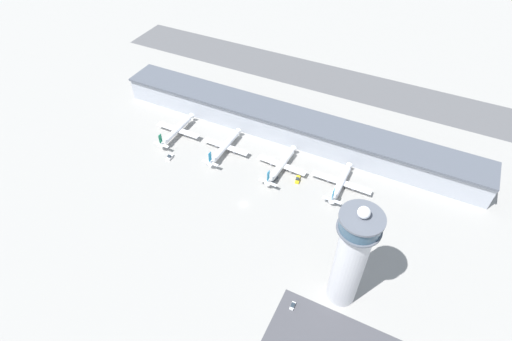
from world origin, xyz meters
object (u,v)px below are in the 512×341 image
(airplane_gate_alpha, at_px, (177,130))
(airplane_gate_charlie, at_px, (281,165))
(service_truck_catering, at_px, (273,179))
(service_truck_fuel, at_px, (170,157))
(control_tower, at_px, (351,257))
(airplane_gate_bravo, at_px, (225,146))
(car_navy_sedan, at_px, (293,306))
(service_truck_baggage, at_px, (298,180))
(airplane_gate_delta, at_px, (341,182))

(airplane_gate_alpha, relative_size, airplane_gate_charlie, 1.00)
(airplane_gate_charlie, distance_m, service_truck_catering, 11.11)
(service_truck_fuel, bearing_deg, airplane_gate_alpha, 112.29)
(control_tower, height_order, airplane_gate_bravo, control_tower)
(service_truck_fuel, height_order, car_navy_sedan, service_truck_fuel)
(airplane_gate_bravo, relative_size, service_truck_baggage, 5.73)
(service_truck_catering, distance_m, car_navy_sedan, 83.52)
(service_truck_fuel, bearing_deg, service_truck_catering, 9.78)
(control_tower, distance_m, service_truck_baggage, 83.86)
(service_truck_catering, bearing_deg, airplane_gate_charlie, 86.43)
(airplane_gate_alpha, bearing_deg, service_truck_fuel, -67.71)
(airplane_gate_alpha, height_order, airplane_gate_delta, airplane_gate_alpha)
(airplane_gate_bravo, xyz_separation_m, service_truck_catering, (39.83, -10.27, -3.39))
(airplane_gate_alpha, height_order, service_truck_fuel, airplane_gate_alpha)
(airplane_gate_delta, relative_size, car_navy_sedan, 8.75)
(airplane_gate_bravo, height_order, airplane_gate_charlie, airplane_gate_charlie)
(control_tower, distance_m, airplane_gate_delta, 76.79)
(airplane_gate_bravo, xyz_separation_m, airplane_gate_delta, (78.89, 2.44, -0.06))
(airplane_gate_alpha, distance_m, airplane_gate_bravo, 38.25)
(service_truck_fuel, height_order, service_truck_baggage, service_truck_fuel)
(car_navy_sedan, bearing_deg, airplane_gate_charlie, 117.36)
(airplane_gate_alpha, distance_m, airplane_gate_charlie, 78.74)
(airplane_gate_alpha, distance_m, airplane_gate_delta, 117.16)
(control_tower, height_order, airplane_gate_alpha, control_tower)
(control_tower, height_order, car_navy_sedan, control_tower)
(airplane_gate_charlie, height_order, service_truck_catering, airplane_gate_charlie)
(airplane_gate_bravo, bearing_deg, airplane_gate_alpha, 179.78)
(service_truck_catering, distance_m, service_truck_baggage, 15.21)
(airplane_gate_delta, relative_size, service_truck_baggage, 5.59)
(airplane_gate_delta, xyz_separation_m, service_truck_fuel, (-108.00, -24.59, -3.24))
(airplane_gate_alpha, bearing_deg, airplane_gate_delta, 1.12)
(airplane_gate_delta, bearing_deg, service_truck_catering, -161.97)
(control_tower, xyz_separation_m, airplane_gate_delta, (-22.12, 68.29, -27.27))
(control_tower, bearing_deg, airplane_gate_alpha, 154.65)
(airplane_gate_delta, bearing_deg, control_tower, -72.05)
(airplane_gate_bravo, height_order, car_navy_sedan, airplane_gate_bravo)
(airplane_gate_bravo, bearing_deg, airplane_gate_charlie, 0.44)
(service_truck_fuel, relative_size, car_navy_sedan, 1.35)
(airplane_gate_alpha, distance_m, car_navy_sedan, 146.37)
(car_navy_sedan, bearing_deg, service_truck_catering, 121.10)
(control_tower, bearing_deg, service_truck_baggage, 127.38)
(service_truck_fuel, xyz_separation_m, car_navy_sedan, (112.09, -59.64, -0.41))
(control_tower, bearing_deg, airplane_gate_delta, 107.95)
(service_truck_baggage, bearing_deg, service_truck_catering, -154.85)
(airplane_gate_delta, bearing_deg, airplane_gate_bravo, -178.23)
(control_tower, bearing_deg, airplane_gate_bravo, 146.90)
(airplane_gate_bravo, bearing_deg, service_truck_catering, -14.46)
(control_tower, relative_size, airplane_gate_alpha, 1.69)
(airplane_gate_bravo, xyz_separation_m, airplane_gate_charlie, (40.49, 0.31, -0.08))
(airplane_gate_bravo, distance_m, airplane_gate_delta, 78.93)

